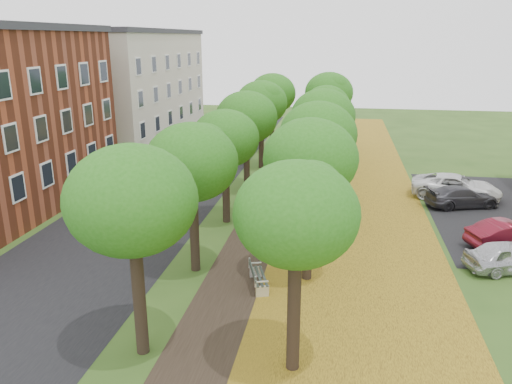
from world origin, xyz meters
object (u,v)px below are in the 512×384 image
at_px(bench, 257,276).
at_px(car_white, 456,187).
at_px(car_red, 510,235).
at_px(car_grey, 462,197).
at_px(car_silver, 511,256).

relative_size(bench, car_white, 0.36).
height_order(bench, car_white, car_white).
relative_size(car_red, car_grey, 0.95).
bearing_deg(car_grey, car_silver, 163.00).
bearing_deg(car_red, car_grey, -11.99).
distance_m(bench, car_grey, 15.74).
xyz_separation_m(bench, car_silver, (10.48, 3.26, 0.21)).
relative_size(bench, car_grey, 0.45).
bearing_deg(bench, car_red, -80.64).
bearing_deg(car_white, car_grey, -168.70).
xyz_separation_m(bench, car_grey, (10.30, 11.90, 0.16)).
bearing_deg(car_white, car_red, -162.09).
bearing_deg(car_red, bench, 97.26).
bearing_deg(car_grey, car_red, 170.28).
bearing_deg(car_silver, bench, 89.40).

